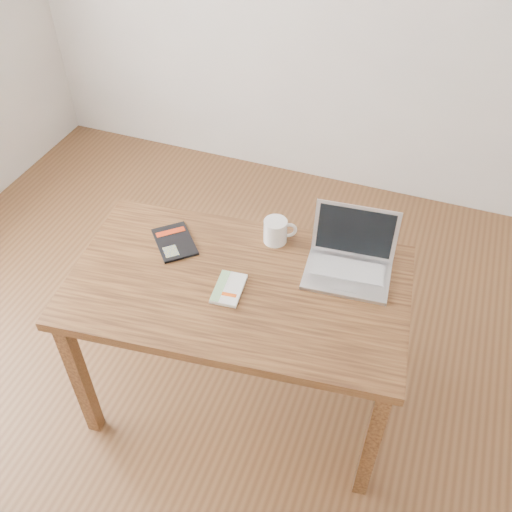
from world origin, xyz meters
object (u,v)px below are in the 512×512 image
(desk, at_px, (239,299))
(black_guidebook, at_px, (175,242))
(coffee_mug, at_px, (276,231))
(laptop, at_px, (350,259))
(white_guidebook, at_px, (229,289))

(desk, xyz_separation_m, black_guidebook, (-0.32, 0.12, 0.10))
(coffee_mug, bearing_deg, laptop, -35.40)
(white_guidebook, distance_m, black_guidebook, 0.35)
(laptop, height_order, coffee_mug, laptop)
(coffee_mug, bearing_deg, white_guidebook, -128.67)
(white_guidebook, height_order, coffee_mug, coffee_mug)
(desk, xyz_separation_m, white_guidebook, (-0.02, -0.05, 0.10))
(white_guidebook, relative_size, coffee_mug, 1.35)
(laptop, relative_size, coffee_mug, 2.63)
(white_guidebook, bearing_deg, laptop, 28.55)
(white_guidebook, xyz_separation_m, coffee_mug, (0.07, 0.32, 0.05))
(black_guidebook, height_order, coffee_mug, coffee_mug)
(black_guidebook, bearing_deg, white_guidebook, -70.79)
(desk, relative_size, coffee_mug, 10.37)
(desk, xyz_separation_m, laptop, (0.37, 0.22, 0.14))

